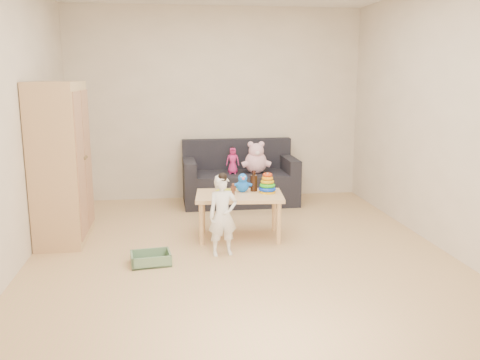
{
  "coord_description": "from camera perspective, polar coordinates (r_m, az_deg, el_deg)",
  "views": [
    {
      "loc": [
        -0.64,
        -4.76,
        1.7
      ],
      "look_at": [
        0.05,
        0.25,
        0.65
      ],
      "focal_mm": 38.0,
      "sensor_mm": 36.0,
      "label": 1
    }
  ],
  "objects": [
    {
      "name": "room",
      "position": [
        4.82,
        -0.18,
        6.97
      ],
      "size": [
        4.5,
        4.5,
        4.5
      ],
      "color": "tan",
      "rests_on": "ground"
    },
    {
      "name": "wardrobe",
      "position": [
        5.53,
        -19.48,
        1.87
      ],
      "size": [
        0.45,
        0.91,
        1.63
      ],
      "primitive_type": "cube",
      "color": "tan",
      "rests_on": "ground"
    },
    {
      "name": "sofa",
      "position": [
        6.82,
        -0.01,
        -0.88
      ],
      "size": [
        1.51,
        0.77,
        0.42
      ],
      "primitive_type": "cube",
      "rotation": [
        0.0,
        0.0,
        0.01
      ],
      "color": "black",
      "rests_on": "ground"
    },
    {
      "name": "play_table",
      "position": [
        5.38,
        -0.08,
        -4.05
      ],
      "size": [
        0.95,
        0.65,
        0.47
      ],
      "primitive_type": "cube",
      "rotation": [
        0.0,
        0.0,
        -0.1
      ],
      "color": "#E0B87B",
      "rests_on": "ground"
    },
    {
      "name": "storage_bin",
      "position": [
        4.77,
        -9.98,
        -8.65
      ],
      "size": [
        0.39,
        0.31,
        0.11
      ],
      "primitive_type": null,
      "rotation": [
        0.0,
        0.0,
        0.12
      ],
      "color": "#5F825E",
      "rests_on": "ground"
    },
    {
      "name": "toddler",
      "position": [
        4.83,
        -1.95,
        -4.12
      ],
      "size": [
        0.31,
        0.23,
        0.76
      ],
      "primitive_type": "imported",
      "rotation": [
        0.0,
        0.0,
        0.17
      ],
      "color": "white",
      "rests_on": "ground"
    },
    {
      "name": "pink_bear",
      "position": [
        6.71,
        1.8,
        2.29
      ],
      "size": [
        0.33,
        0.29,
        0.36
      ],
      "primitive_type": null,
      "rotation": [
        0.0,
        0.0,
        -0.06
      ],
      "color": "#FFBBCD",
      "rests_on": "sofa"
    },
    {
      "name": "doll",
      "position": [
        6.66,
        -0.83,
        2.15
      ],
      "size": [
        0.19,
        0.14,
        0.34
      ],
      "primitive_type": "imported",
      "rotation": [
        0.0,
        0.0,
        -0.17
      ],
      "color": "#D42774",
      "rests_on": "sofa"
    },
    {
      "name": "ring_stacker",
      "position": [
        5.37,
        3.09,
        -0.55
      ],
      "size": [
        0.19,
        0.19,
        0.21
      ],
      "color": "yellow",
      "rests_on": "play_table"
    },
    {
      "name": "brown_bottle",
      "position": [
        5.44,
        1.57,
        -0.27
      ],
      "size": [
        0.08,
        0.08,
        0.22
      ],
      "color": "black",
      "rests_on": "play_table"
    },
    {
      "name": "blue_plush",
      "position": [
        5.4,
        0.29,
        -0.27
      ],
      "size": [
        0.18,
        0.15,
        0.2
      ],
      "primitive_type": null,
      "rotation": [
        0.0,
        0.0,
        -0.12
      ],
      "color": "#1C73FC",
      "rests_on": "play_table"
    },
    {
      "name": "wooden_figure",
      "position": [
        5.28,
        -0.76,
        -1.01
      ],
      "size": [
        0.06,
        0.05,
        0.12
      ],
      "primitive_type": null,
      "rotation": [
        0.0,
        0.0,
        -0.22
      ],
      "color": "#5A2E1C",
      "rests_on": "play_table"
    },
    {
      "name": "yellow_book",
      "position": [
        5.43,
        -1.68,
        -1.25
      ],
      "size": [
        0.25,
        0.25,
        0.01
      ],
      "primitive_type": "cube",
      "rotation": [
        0.0,
        0.0,
        -0.39
      ],
      "color": "yellow",
      "rests_on": "play_table"
    }
  ]
}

